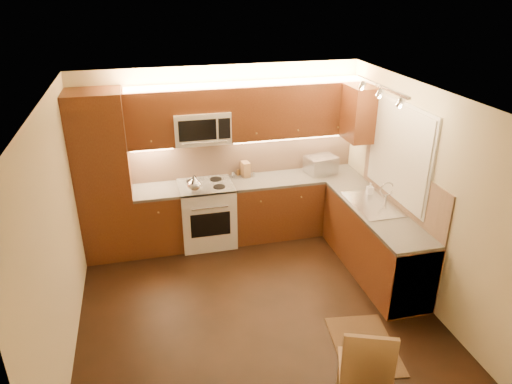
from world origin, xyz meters
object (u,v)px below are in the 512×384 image
object	(u,v)px
microwave	(202,127)
soap_bottle	(370,189)
dining_chair	(364,366)
kettle	(194,184)
stove	(207,214)
sink	(373,199)
toaster_oven	(321,165)
knife_block	(246,169)

from	to	relation	value
microwave	soap_bottle	world-z (taller)	microwave
soap_bottle	dining_chair	world-z (taller)	soap_bottle
kettle	dining_chair	distance (m)	3.29
stove	microwave	world-z (taller)	microwave
stove	sink	distance (m)	2.35
microwave	kettle	size ratio (longest dim) A/B	3.18
microwave	sink	distance (m)	2.48
toaster_oven	soap_bottle	xyz separation A→B (m)	(0.36, -0.89, -0.04)
stove	microwave	xyz separation A→B (m)	(0.00, 0.14, 1.26)
kettle	knife_block	world-z (taller)	kettle
stove	soap_bottle	size ratio (longest dim) A/B	5.31
knife_block	stove	bearing A→B (deg)	-169.51
stove	knife_block	bearing A→B (deg)	18.48
stove	dining_chair	size ratio (longest dim) A/B	0.94
kettle	microwave	bearing A→B (deg)	86.40
dining_chair	microwave	bearing A→B (deg)	126.11
kettle	soap_bottle	bearing A→B (deg)	8.57
sink	dining_chair	distance (m)	2.47
stove	soap_bottle	xyz separation A→B (m)	(2.10, -0.83, 0.53)
sink	knife_block	world-z (taller)	knife_block
sink	toaster_oven	size ratio (longest dim) A/B	2.01
sink	soap_bottle	size ratio (longest dim) A/B	4.97
stove	soap_bottle	bearing A→B (deg)	-21.59
sink	dining_chair	xyz separation A→B (m)	(-1.11, -2.15, -0.48)
sink	soap_bottle	distance (m)	0.31
sink	toaster_oven	xyz separation A→B (m)	(-0.26, 1.19, 0.05)
knife_block	soap_bottle	world-z (taller)	knife_block
knife_block	microwave	bearing A→B (deg)	178.73
microwave	kettle	distance (m)	0.78
kettle	dining_chair	bearing A→B (deg)	-47.05
microwave	dining_chair	world-z (taller)	microwave
sink	knife_block	bearing A→B (deg)	135.91
stove	dining_chair	world-z (taller)	dining_chair
toaster_oven	soap_bottle	bearing A→B (deg)	-79.40
microwave	toaster_oven	distance (m)	1.88
microwave	knife_block	distance (m)	0.95
microwave	sink	world-z (taller)	microwave
sink	dining_chair	world-z (taller)	sink
knife_block	soap_bottle	xyz separation A→B (m)	(1.48, -1.04, -0.02)
toaster_oven	dining_chair	world-z (taller)	toaster_oven
stove	toaster_oven	world-z (taller)	toaster_oven
sink	kettle	distance (m)	2.36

